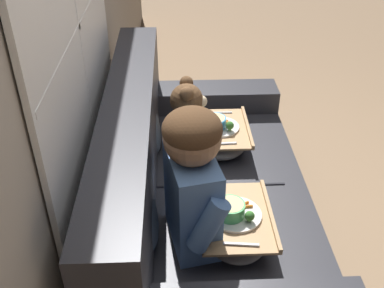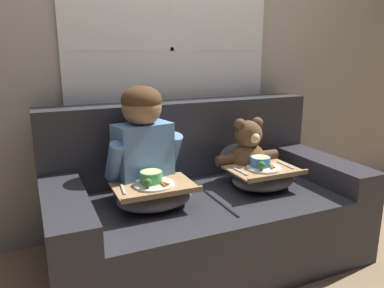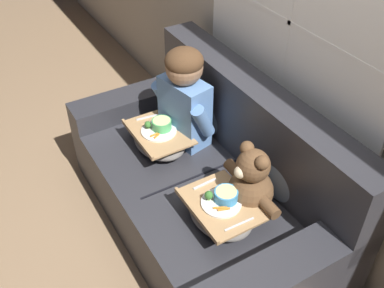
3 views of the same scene
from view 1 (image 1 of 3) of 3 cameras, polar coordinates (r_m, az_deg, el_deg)
The scene contains 9 objects.
ground_plane at distance 2.59m, azimuth 2.09°, elevation -12.79°, with size 14.00×14.00×0.00m, color #8E7051.
wall_back_with_window at distance 1.91m, azimuth -15.78°, elevation 14.77°, with size 8.00×0.08×2.60m.
couch at distance 2.36m, azimuth 0.44°, elevation -7.45°, with size 1.86×0.99×0.94m.
throw_pillow_behind_child at distance 1.92m, azimuth -6.16°, elevation -8.55°, with size 0.34×0.17×0.36m.
throw_pillow_behind_teddy at distance 2.49m, azimuth -5.39°, elevation 2.56°, with size 0.34×0.16×0.35m.
child_figure at distance 1.79m, azimuth 0.06°, elevation -3.87°, with size 0.48×0.27×0.65m.
teddy_bear at distance 2.48m, azimuth -0.54°, elevation 2.94°, with size 0.45×0.31×0.41m.
lap_tray_child at distance 1.99m, azimuth 5.48°, elevation -10.15°, with size 0.44×0.31×0.20m.
lap_tray_teddy at distance 2.54m, azimuth 3.55°, elevation 1.04°, with size 0.42×0.32×0.20m.
Camera 1 is at (-1.77, 0.17, 1.89)m, focal length 42.00 mm.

